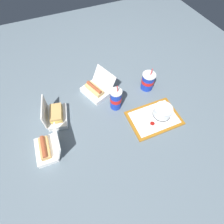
% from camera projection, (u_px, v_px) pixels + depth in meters
% --- Properties ---
extents(ground_plane, '(3.20, 3.20, 0.00)m').
position_uv_depth(ground_plane, '(107.00, 114.00, 1.31)').
color(ground_plane, slate).
extents(food_tray, '(0.37, 0.27, 0.01)m').
position_uv_depth(food_tray, '(154.00, 118.00, 1.29)').
color(food_tray, '#A56619').
rests_on(food_tray, ground_plane).
extents(cake_container, '(0.13, 0.13, 0.08)m').
position_uv_depth(cake_container, '(163.00, 111.00, 1.27)').
color(cake_container, black).
rests_on(cake_container, food_tray).
extents(ketchup_cup, '(0.04, 0.04, 0.02)m').
position_uv_depth(ketchup_cup, '(152.00, 124.00, 1.23)').
color(ketchup_cup, white).
rests_on(ketchup_cup, food_tray).
extents(napkin_stack, '(0.11, 0.11, 0.00)m').
position_uv_depth(napkin_stack, '(150.00, 126.00, 1.24)').
color(napkin_stack, white).
rests_on(napkin_stack, food_tray).
extents(plastic_fork, '(0.11, 0.03, 0.00)m').
position_uv_depth(plastic_fork, '(141.00, 113.00, 1.30)').
color(plastic_fork, white).
rests_on(plastic_fork, food_tray).
extents(clamshell_hotdog_corner, '(0.27, 0.27, 0.16)m').
position_uv_depth(clamshell_hotdog_corner, '(96.00, 90.00, 1.40)').
color(clamshell_hotdog_corner, white).
rests_on(clamshell_hotdog_corner, ground_plane).
extents(clamshell_sandwich_right, '(0.18, 0.23, 0.17)m').
position_uv_depth(clamshell_sandwich_right, '(56.00, 115.00, 1.25)').
color(clamshell_sandwich_right, white).
rests_on(clamshell_sandwich_right, ground_plane).
extents(clamshell_hotdog_left, '(0.18, 0.20, 0.16)m').
position_uv_depth(clamshell_hotdog_left, '(47.00, 148.00, 1.12)').
color(clamshell_hotdog_left, white).
rests_on(clamshell_hotdog_left, ground_plane).
extents(soda_cup_back, '(0.09, 0.09, 0.24)m').
position_uv_depth(soda_cup_back, '(116.00, 99.00, 1.28)').
color(soda_cup_back, '#1938B7').
rests_on(soda_cup_back, ground_plane).
extents(soda_cup_right, '(0.11, 0.11, 0.21)m').
position_uv_depth(soda_cup_right, '(148.00, 81.00, 1.40)').
color(soda_cup_right, '#1938B7').
rests_on(soda_cup_right, ground_plane).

